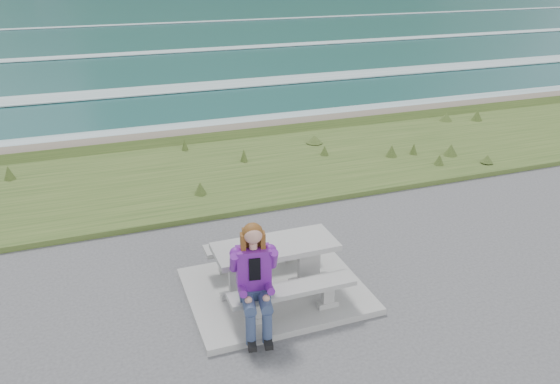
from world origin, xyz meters
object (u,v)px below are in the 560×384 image
(bench_landward, at_px, (293,293))
(seated_woman, at_px, (256,294))
(bench_seaward, at_px, (261,246))
(picnic_table, at_px, (275,254))

(bench_landward, xyz_separation_m, seated_woman, (-0.58, -0.14, 0.20))
(seated_woman, bearing_deg, bench_landward, 23.90)
(bench_seaward, bearing_deg, picnic_table, -90.00)
(bench_seaward, xyz_separation_m, seated_woman, (-0.58, -1.54, 0.20))
(picnic_table, distance_m, bench_landward, 0.74)
(bench_seaward, height_order, seated_woman, seated_woman)
(picnic_table, height_order, bench_landward, picnic_table)
(picnic_table, distance_m, seated_woman, 1.02)
(bench_landward, bearing_deg, picnic_table, 90.00)
(picnic_table, bearing_deg, bench_landward, -90.00)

